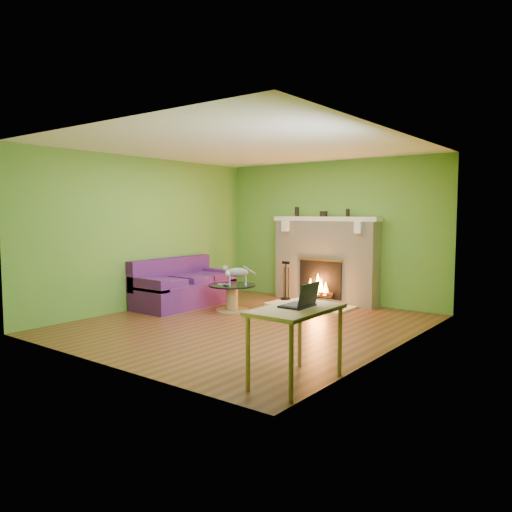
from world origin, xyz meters
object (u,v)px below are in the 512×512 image
(desk, at_px, (296,317))
(cat, at_px, (238,275))
(coffee_table, at_px, (232,296))
(sofa, at_px, (183,287))

(desk, xyz_separation_m, cat, (-2.70, 2.39, -0.03))
(coffee_table, xyz_separation_m, desk, (2.78, -2.34, 0.39))
(sofa, xyz_separation_m, desk, (3.81, -2.20, 0.33))
(cat, bearing_deg, desk, 5.14)
(sofa, xyz_separation_m, coffee_table, (1.03, 0.14, -0.06))
(sofa, height_order, cat, sofa)
(desk, height_order, cat, cat)
(cat, bearing_deg, coffee_table, -101.36)
(sofa, bearing_deg, coffee_table, 7.71)
(sofa, bearing_deg, cat, 9.68)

